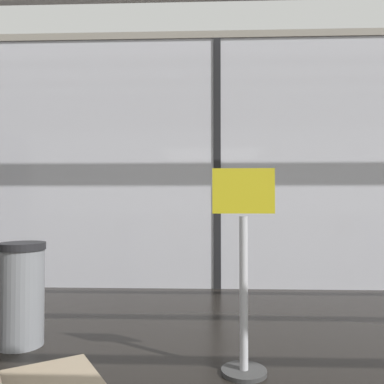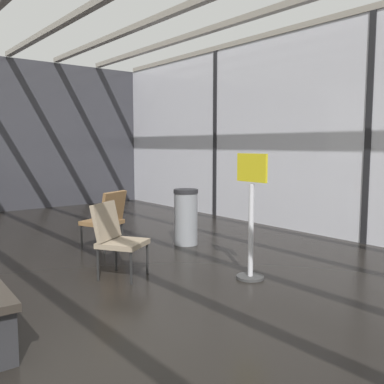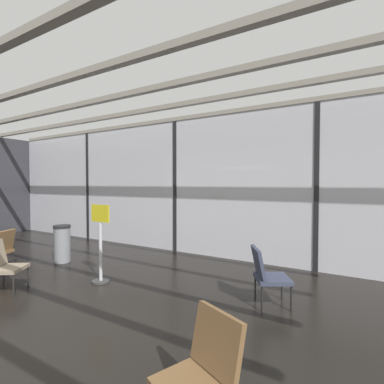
# 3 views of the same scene
# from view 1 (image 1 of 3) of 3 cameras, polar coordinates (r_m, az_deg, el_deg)

# --- Properties ---
(glass_curtain_wall) EXTENTS (14.00, 0.08, 3.51)m
(glass_curtain_wall) POSITION_cam_1_polar(r_m,az_deg,el_deg) (5.49, 3.69, 4.30)
(glass_curtain_wall) COLOR silver
(glass_curtain_wall) RESTS_ON ground
(window_mullion_1) EXTENTS (0.10, 0.12, 3.51)m
(window_mullion_1) POSITION_cam_1_polar(r_m,az_deg,el_deg) (5.49, 3.69, 4.30)
(window_mullion_1) COLOR black
(window_mullion_1) RESTS_ON ground
(parked_airplane) EXTENTS (11.91, 4.32, 4.32)m
(parked_airplane) POSITION_cam_1_polar(r_m,az_deg,el_deg) (10.29, -4.15, 3.85)
(parked_airplane) COLOR silver
(parked_airplane) RESTS_ON ground
(lounge_chair_3) EXTENTS (0.70, 0.69, 0.87)m
(lounge_chair_3) POSITION_cam_1_polar(r_m,az_deg,el_deg) (1.91, -24.05, -23.14)
(lounge_chair_3) COLOR #7F705B
(lounge_chair_3) RESTS_ON ground
(trash_bin) EXTENTS (0.38, 0.38, 0.86)m
(trash_bin) POSITION_cam_1_polar(r_m,az_deg,el_deg) (3.66, -23.69, -13.48)
(trash_bin) COLOR slate
(trash_bin) RESTS_ON ground
(info_sign) EXTENTS (0.44, 0.32, 1.44)m
(info_sign) POSITION_cam_1_polar(r_m,az_deg,el_deg) (2.82, 7.58, -12.15)
(info_sign) COLOR #333333
(info_sign) RESTS_ON ground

